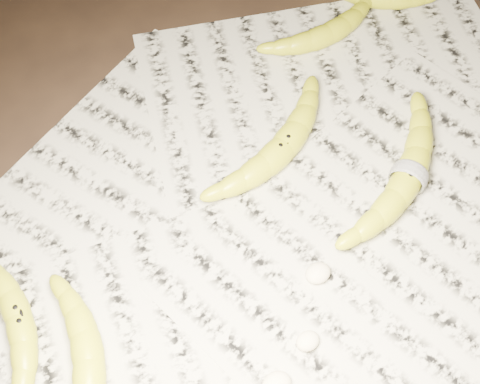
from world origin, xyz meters
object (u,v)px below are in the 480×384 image
banana_center (283,147)px  banana_upper_a (328,32)px  banana_left_b (88,363)px  banana_taped (409,176)px  banana_left_a (18,319)px

banana_center → banana_upper_a: size_ratio=1.21×
banana_left_b → banana_upper_a: bearing=-41.6°
banana_center → banana_taped: (0.11, -0.13, 0.00)m
banana_left_a → banana_left_b: banana_left_b is taller
banana_left_a → banana_upper_a: banana_upper_a is taller
banana_left_a → banana_taped: size_ratio=0.79×
banana_left_a → banana_center: size_ratio=0.88×
banana_taped → banana_left_b: bearing=151.2°
banana_taped → banana_upper_a: bearing=46.9°
banana_left_a → banana_taped: banana_taped is taller
banana_left_a → banana_upper_a: 0.60m
banana_left_b → banana_taped: size_ratio=0.80×
banana_left_a → banana_taped: bearing=-91.8°
banana_left_b → banana_upper_a: (0.53, 0.27, -0.00)m
banana_center → banana_left_b: bearing=180.0°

